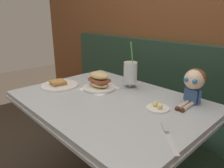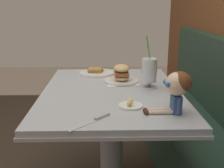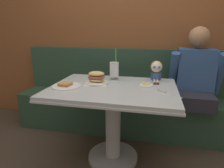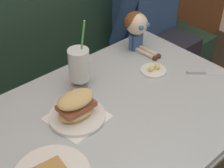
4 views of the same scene
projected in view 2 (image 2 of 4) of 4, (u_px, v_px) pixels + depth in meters
booth_bench at (210, 151)px, 1.79m from camera, size 2.60×0.48×1.00m
diner_table at (111, 121)px, 1.71m from camera, size 1.11×0.81×0.74m
toast_plate at (96, 72)px, 2.04m from camera, size 0.25×0.25×0.04m
milkshake_glass at (149, 72)px, 1.67m from camera, size 0.10×0.10×0.31m
sandwich_plate at (122, 75)px, 1.82m from camera, size 0.22×0.22×0.12m
butter_saucer at (131, 105)px, 1.39m from camera, size 0.12×0.12×0.04m
butter_knife at (96, 119)px, 1.23m from camera, size 0.18×0.18×0.01m
seated_doll at (177, 86)px, 1.28m from camera, size 0.12×0.22×0.20m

